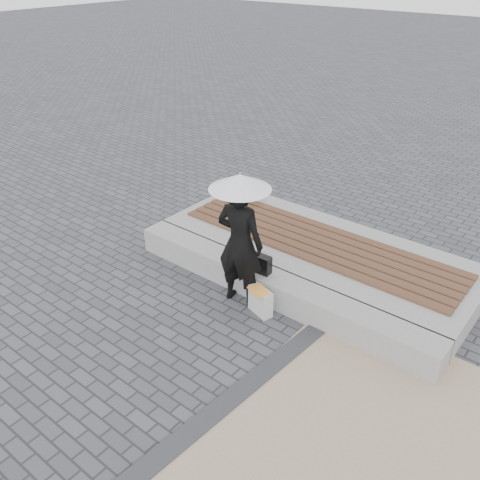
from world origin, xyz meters
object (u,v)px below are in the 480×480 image
at_px(seating_ledge, 274,287).
at_px(woman, 240,243).
at_px(handbag, 259,263).
at_px(canvas_tote, 261,301).
at_px(parasol, 240,182).

distance_m(seating_ledge, woman, 0.89).
relative_size(handbag, canvas_tote, 0.97).
relative_size(parasol, canvas_tote, 2.68).
bearing_deg(canvas_tote, handbag, 147.88).
height_order(seating_ledge, parasol, parasol).
bearing_deg(parasol, handbag, 67.51).
relative_size(woman, handbag, 4.88).
distance_m(woman, canvas_tote, 0.86).
distance_m(woman, handbag, 0.51).
relative_size(seating_ledge, parasol, 4.70).
relative_size(seating_ledge, woman, 2.64).
height_order(woman, parasol, parasol).
xyz_separation_m(parasol, canvas_tote, (0.42, -0.06, -1.67)).
height_order(seating_ledge, woman, woman).
xyz_separation_m(woman, canvas_tote, (0.42, -0.06, -0.75)).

